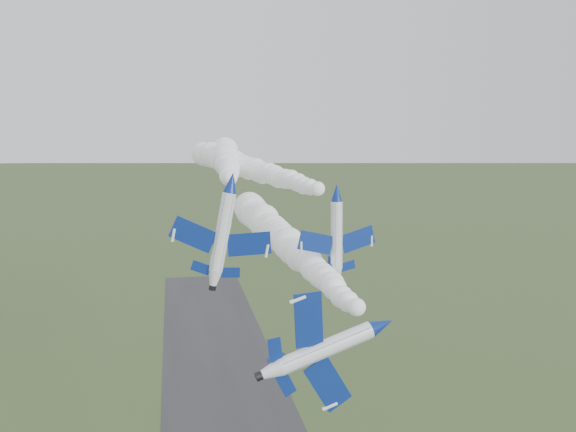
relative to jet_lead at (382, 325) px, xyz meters
The scene contains 6 objects.
jet_lead is the anchor object (origin of this frame).
smoke_trail_jet_lead 35.35m from the jet_lead, 94.21° to the left, with size 5.70×64.43×5.70m, color white, non-canonical shape.
jet_pair_left 25.28m from the jet_lead, 120.60° to the left, with size 11.41×13.87×3.86m.
smoke_trail_jet_pair_left 58.88m from the jet_lead, 98.84° to the left, with size 5.18×68.01×5.18m, color white, non-canonical shape.
jet_pair_right 21.59m from the jet_lead, 87.79° to the left, with size 10.07×11.82×2.93m.
smoke_trail_jet_pair_right 57.45m from the jet_lead, 95.98° to the left, with size 5.11×69.55×5.11m, color white, non-canonical shape.
Camera 1 is at (-9.23, -57.12, 49.62)m, focal length 40.00 mm.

